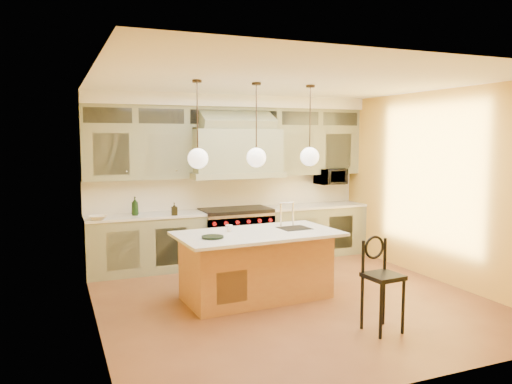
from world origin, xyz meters
name	(u,v)px	position (x,y,z in m)	size (l,w,h in m)	color
floor	(290,299)	(0.00, 0.00, 0.00)	(5.00, 5.00, 0.00)	brown
ceiling	(292,82)	(0.00, 0.00, 2.90)	(5.00, 5.00, 0.00)	white
wall_back	(229,179)	(0.00, 2.50, 1.45)	(5.00, 5.00, 0.00)	gold
wall_front	(419,223)	(0.00, -2.50, 1.45)	(5.00, 5.00, 0.00)	gold
wall_left	(93,203)	(-2.50, 0.00, 1.45)	(5.00, 5.00, 0.00)	gold
wall_right	(439,186)	(2.50, 0.00, 1.45)	(5.00, 5.00, 0.00)	gold
back_cabinetry	(234,181)	(0.00, 2.23, 1.43)	(5.00, 0.77, 2.90)	gray
range	(236,235)	(0.00, 2.14, 0.49)	(1.20, 0.74, 0.96)	silver
kitchen_island	(257,264)	(-0.39, 0.23, 0.47)	(2.22, 1.28, 1.35)	#A16639
counter_stool	(381,278)	(0.47, -1.37, 0.61)	(0.40, 0.40, 1.07)	black
microwave	(331,176)	(1.95, 2.25, 1.45)	(0.54, 0.37, 0.30)	black
oil_bottle_a	(135,206)	(-1.71, 2.15, 1.09)	(0.12, 0.12, 0.30)	black
oil_bottle_b	(174,209)	(-1.13, 1.92, 1.04)	(0.09, 0.09, 0.20)	black
fruit_bowl	(98,218)	(-2.30, 1.92, 0.97)	(0.27, 0.27, 0.07)	silver
cup	(229,228)	(-0.74, 0.36, 0.97)	(0.10, 0.10, 0.09)	white
pendant_left	(198,156)	(-1.20, 0.23, 1.95)	(0.26, 0.26, 1.11)	#2D2319
pendant_center	(256,155)	(-0.40, 0.23, 1.95)	(0.26, 0.26, 1.11)	#2D2319
pendant_right	(310,154)	(0.40, 0.23, 1.95)	(0.26, 0.26, 1.11)	#2D2319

